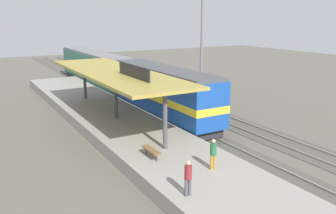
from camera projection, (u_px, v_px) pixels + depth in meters
ground_plane at (185, 117)px, 32.21m from camera, size 120.00×120.00×0.00m
track_near at (165, 120)px, 31.22m from camera, size 3.20×110.00×0.16m
track_far at (208, 113)px, 33.46m from camera, size 3.20×110.00×0.16m
platform at (116, 123)px, 28.88m from camera, size 6.00×44.00×0.90m
station_canopy at (115, 73)px, 27.79m from camera, size 5.20×18.00×4.70m
platform_bench at (151, 150)px, 20.58m from camera, size 0.44×1.70×0.50m
locomotive at (163, 93)px, 30.96m from camera, size 2.93×14.43×4.44m
passenger_carriage_single at (95, 68)px, 46.05m from camera, size 2.90×20.00×4.24m
light_mast at (202, 21)px, 37.74m from camera, size 1.10×1.10×11.70m
person_waiting at (188, 176)px, 16.06m from camera, size 0.34×0.34×1.71m
person_walking at (213, 153)px, 18.85m from camera, size 0.34×0.34×1.71m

